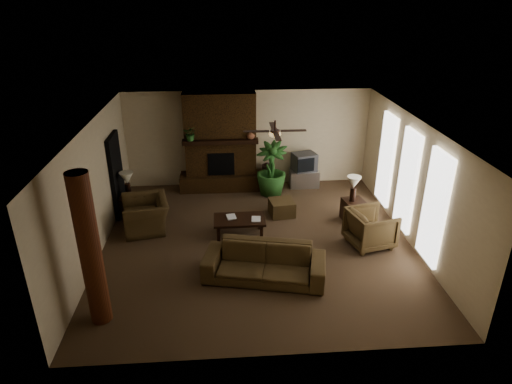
{
  "coord_description": "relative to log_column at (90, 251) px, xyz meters",
  "views": [
    {
      "loc": [
        -0.69,
        -8.8,
        5.3
      ],
      "look_at": [
        0.0,
        0.4,
        1.1
      ],
      "focal_mm": 31.03,
      "sensor_mm": 36.0,
      "label": 1
    }
  ],
  "objects": [
    {
      "name": "tv",
      "position": [
        4.57,
        5.54,
        -0.64
      ],
      "size": [
        0.76,
        0.68,
        0.52
      ],
      "color": "#3B3B3E",
      "rests_on": "tv_stand"
    },
    {
      "name": "coffee_table",
      "position": [
        2.56,
        2.79,
        -1.03
      ],
      "size": [
        1.2,
        0.7,
        0.43
      ],
      "color": "black",
      "rests_on": "ground"
    },
    {
      "name": "mantel_vase",
      "position": [
        3.0,
        5.35,
        0.27
      ],
      "size": [
        0.28,
        0.29,
        0.22
      ],
      "primitive_type": "imported",
      "rotation": [
        0.0,
        0.0,
        0.34
      ],
      "color": "brown",
      "rests_on": "fireplace"
    },
    {
      "name": "lamp_right",
      "position": [
        5.39,
        3.3,
        -0.4
      ],
      "size": [
        0.37,
        0.37,
        0.65
      ],
      "color": "black",
      "rests_on": "side_table_right"
    },
    {
      "name": "armchair_left",
      "position": [
        0.32,
        3.27,
        -0.88
      ],
      "size": [
        1.01,
        1.33,
        1.04
      ],
      "primitive_type": "imported",
      "rotation": [
        0.0,
        0.0,
        -1.35
      ],
      "color": "#4F3D22",
      "rests_on": "ground"
    },
    {
      "name": "side_table_right",
      "position": [
        5.44,
        3.33,
        -1.12
      ],
      "size": [
        0.57,
        0.57,
        0.55
      ],
      "primitive_type": "cube",
      "rotation": [
        0.0,
        0.0,
        0.15
      ],
      "color": "black",
      "rests_on": "ground"
    },
    {
      "name": "sofa",
      "position": [
        2.98,
        1.02,
        -0.93
      ],
      "size": [
        2.5,
        1.22,
        0.94
      ],
      "primitive_type": "imported",
      "rotation": [
        0.0,
        0.0,
        -0.22
      ],
      "color": "#4F3D22",
      "rests_on": "ground"
    },
    {
      "name": "tv_stand",
      "position": [
        4.58,
        5.55,
        -1.15
      ],
      "size": [
        0.85,
        0.51,
        0.5
      ],
      "primitive_type": "cube",
      "rotation": [
        0.0,
        0.0,
        -0.01
      ],
      "color": "#AFAFB1",
      "rests_on": "ground"
    },
    {
      "name": "armchair_right",
      "position": [
        5.49,
        2.11,
        -0.93
      ],
      "size": [
        1.06,
        1.1,
        0.95
      ],
      "primitive_type": "imported",
      "rotation": [
        0.0,
        0.0,
        1.81
      ],
      "color": "#4F3D22",
      "rests_on": "ground"
    },
    {
      "name": "fireplace",
      "position": [
        2.15,
        5.62,
        -0.24
      ],
      "size": [
        2.4,
        0.7,
        2.8
      ],
      "color": "#482C13",
      "rests_on": "ground"
    },
    {
      "name": "ottoman",
      "position": [
        3.69,
        3.75,
        -1.2
      ],
      "size": [
        0.68,
        0.68,
        0.4
      ],
      "primitive_type": "cube",
      "rotation": [
        0.0,
        0.0,
        0.14
      ],
      "color": "#4F3D22",
      "rests_on": "ground"
    },
    {
      "name": "floor_vase",
      "position": [
        3.5,
        5.55,
        -0.97
      ],
      "size": [
        0.34,
        0.34,
        0.77
      ],
      "color": "black",
      "rests_on": "ground"
    },
    {
      "name": "book_b",
      "position": [
        2.84,
        2.72,
        -0.82
      ],
      "size": [
        0.21,
        0.04,
        0.29
      ],
      "primitive_type": "imported",
      "rotation": [
        0.0,
        0.0,
        -0.09
      ],
      "color": "#999999",
      "rests_on": "coffee_table"
    },
    {
      "name": "floor_plant",
      "position": [
        3.55,
        5.06,
        -0.97
      ],
      "size": [
        1.35,
        1.73,
        0.85
      ],
      "primitive_type": "imported",
      "rotation": [
        0.0,
        0.0,
        -0.38
      ],
      "color": "#2A5B24",
      "rests_on": "ground"
    },
    {
      "name": "log_column",
      "position": [
        0.0,
        0.0,
        0.0
      ],
      "size": [
        0.36,
        0.36,
        2.8
      ],
      "primitive_type": "cylinder",
      "color": "#5B2B16",
      "rests_on": "ground"
    },
    {
      "name": "side_table_left",
      "position": [
        -0.2,
        3.96,
        -1.12
      ],
      "size": [
        0.64,
        0.64,
        0.55
      ],
      "primitive_type": "cube",
      "rotation": [
        0.0,
        0.0,
        -0.33
      ],
      "color": "black",
      "rests_on": "ground"
    },
    {
      "name": "lamp_left",
      "position": [
        -0.2,
        3.99,
        -0.4
      ],
      "size": [
        0.38,
        0.38,
        0.65
      ],
      "color": "black",
      "rests_on": "side_table_left"
    },
    {
      "name": "windows",
      "position": [
        6.4,
        2.6,
        -0.05
      ],
      "size": [
        0.08,
        3.65,
        2.35
      ],
      "color": "white",
      "rests_on": "ground"
    },
    {
      "name": "book_a",
      "position": [
        2.26,
        2.85,
        -0.83
      ],
      "size": [
        0.22,
        0.06,
        0.29
      ],
      "primitive_type": "imported",
      "rotation": [
        0.0,
        0.0,
        0.16
      ],
      "color": "#999999",
      "rests_on": "coffee_table"
    },
    {
      "name": "doorway",
      "position": [
        -0.49,
        4.2,
        -0.35
      ],
      "size": [
        0.1,
        1.0,
        2.1
      ],
      "primitive_type": "cube",
      "color": "black",
      "rests_on": "ground"
    },
    {
      "name": "room_shell",
      "position": [
        2.95,
        2.4,
        0.0
      ],
      "size": [
        7.0,
        7.0,
        7.0
      ],
      "color": "brown",
      "rests_on": "ground"
    },
    {
      "name": "mantel_plant",
      "position": [
        1.35,
        5.32,
        0.32
      ],
      "size": [
        0.45,
        0.49,
        0.33
      ],
      "primitive_type": "imported",
      "rotation": [
        0.0,
        0.0,
        -0.2
      ],
      "color": "#2A5B24",
      "rests_on": "fireplace"
    },
    {
      "name": "ceiling_fan",
      "position": [
        3.35,
        2.7,
        1.13
      ],
      "size": [
        1.35,
        1.35,
        0.37
      ],
      "color": "black",
      "rests_on": "ceiling"
    }
  ]
}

